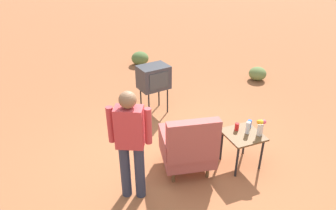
{
  "coord_description": "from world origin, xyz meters",
  "views": [
    {
      "loc": [
        1.68,
        3.57,
        3.21
      ],
      "look_at": [
        -0.13,
        -0.86,
        0.65
      ],
      "focal_mm": 32.71,
      "sensor_mm": 36.0,
      "label": 1
    }
  ],
  "objects_px": {
    "side_table": "(243,138)",
    "bottle_short_clear": "(248,128)",
    "soda_can_red": "(237,127)",
    "tv_on_stand": "(154,78)",
    "person_standing": "(130,140)",
    "armchair": "(189,146)",
    "flower_vase": "(261,127)",
    "soda_can_blue": "(249,124)"
  },
  "relations": [
    {
      "from": "armchair",
      "to": "bottle_short_clear",
      "type": "relative_size",
      "value": 5.3
    },
    {
      "from": "flower_vase",
      "to": "bottle_short_clear",
      "type": "bearing_deg",
      "value": -36.78
    },
    {
      "from": "bottle_short_clear",
      "to": "tv_on_stand",
      "type": "bearing_deg",
      "value": -71.02
    },
    {
      "from": "armchair",
      "to": "bottle_short_clear",
      "type": "bearing_deg",
      "value": 171.57
    },
    {
      "from": "tv_on_stand",
      "to": "flower_vase",
      "type": "distance_m",
      "value": 2.47
    },
    {
      "from": "person_standing",
      "to": "bottle_short_clear",
      "type": "distance_m",
      "value": 1.87
    },
    {
      "from": "armchair",
      "to": "tv_on_stand",
      "type": "height_order",
      "value": "armchair"
    },
    {
      "from": "side_table",
      "to": "soda_can_blue",
      "type": "distance_m",
      "value": 0.28
    },
    {
      "from": "flower_vase",
      "to": "soda_can_blue",
      "type": "bearing_deg",
      "value": -86.78
    },
    {
      "from": "armchair",
      "to": "flower_vase",
      "type": "height_order",
      "value": "armchair"
    },
    {
      "from": "tv_on_stand",
      "to": "soda_can_blue",
      "type": "distance_m",
      "value": 2.23
    },
    {
      "from": "side_table",
      "to": "bottle_short_clear",
      "type": "bearing_deg",
      "value": 174.81
    },
    {
      "from": "side_table",
      "to": "soda_can_blue",
      "type": "height_order",
      "value": "soda_can_blue"
    },
    {
      "from": "soda_can_blue",
      "to": "soda_can_red",
      "type": "xyz_separation_m",
      "value": [
        0.24,
        -0.0,
        0.0
      ]
    },
    {
      "from": "armchair",
      "to": "person_standing",
      "type": "distance_m",
      "value": 1.03
    },
    {
      "from": "tv_on_stand",
      "to": "soda_can_red",
      "type": "height_order",
      "value": "tv_on_stand"
    },
    {
      "from": "side_table",
      "to": "bottle_short_clear",
      "type": "distance_m",
      "value": 0.2
    },
    {
      "from": "bottle_short_clear",
      "to": "person_standing",
      "type": "bearing_deg",
      "value": 0.14
    },
    {
      "from": "soda_can_red",
      "to": "flower_vase",
      "type": "distance_m",
      "value": 0.36
    },
    {
      "from": "tv_on_stand",
      "to": "bottle_short_clear",
      "type": "distance_m",
      "value": 2.31
    },
    {
      "from": "soda_can_red",
      "to": "side_table",
      "type": "bearing_deg",
      "value": 105.43
    },
    {
      "from": "side_table",
      "to": "person_standing",
      "type": "relative_size",
      "value": 0.36
    },
    {
      "from": "armchair",
      "to": "flower_vase",
      "type": "distance_m",
      "value": 1.13
    },
    {
      "from": "side_table",
      "to": "tv_on_stand",
      "type": "height_order",
      "value": "tv_on_stand"
    },
    {
      "from": "tv_on_stand",
      "to": "soda_can_red",
      "type": "distance_m",
      "value": 2.15
    },
    {
      "from": "soda_can_blue",
      "to": "bottle_short_clear",
      "type": "bearing_deg",
      "value": 46.27
    },
    {
      "from": "soda_can_blue",
      "to": "flower_vase",
      "type": "xyz_separation_m",
      "value": [
        -0.01,
        0.25,
        0.09
      ]
    },
    {
      "from": "armchair",
      "to": "soda_can_red",
      "type": "xyz_separation_m",
      "value": [
        -0.83,
        -0.0,
        0.15
      ]
    },
    {
      "from": "side_table",
      "to": "person_standing",
      "type": "height_order",
      "value": "person_standing"
    },
    {
      "from": "armchair",
      "to": "soda_can_red",
      "type": "distance_m",
      "value": 0.84
    },
    {
      "from": "person_standing",
      "to": "bottle_short_clear",
      "type": "height_order",
      "value": "person_standing"
    },
    {
      "from": "bottle_short_clear",
      "to": "soda_can_red",
      "type": "bearing_deg",
      "value": -53.39
    },
    {
      "from": "soda_can_blue",
      "to": "person_standing",
      "type": "bearing_deg",
      "value": 4.12
    },
    {
      "from": "soda_can_red",
      "to": "tv_on_stand",
      "type": "bearing_deg",
      "value": -72.42
    },
    {
      "from": "flower_vase",
      "to": "tv_on_stand",
      "type": "bearing_deg",
      "value": -68.62
    },
    {
      "from": "tv_on_stand",
      "to": "side_table",
      "type": "bearing_deg",
      "value": 107.45
    },
    {
      "from": "armchair",
      "to": "side_table",
      "type": "xyz_separation_m",
      "value": [
        -0.87,
        0.13,
        0.0
      ]
    },
    {
      "from": "armchair",
      "to": "person_standing",
      "type": "height_order",
      "value": "person_standing"
    },
    {
      "from": "soda_can_blue",
      "to": "flower_vase",
      "type": "relative_size",
      "value": 0.46
    },
    {
      "from": "tv_on_stand",
      "to": "flower_vase",
      "type": "relative_size",
      "value": 3.89
    },
    {
      "from": "armchair",
      "to": "bottle_short_clear",
      "type": "height_order",
      "value": "armchair"
    },
    {
      "from": "side_table",
      "to": "bottle_short_clear",
      "type": "height_order",
      "value": "bottle_short_clear"
    }
  ]
}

